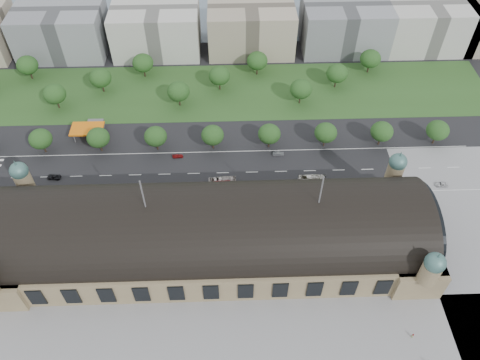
{
  "coord_description": "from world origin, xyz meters",
  "views": [
    {
      "loc": [
        6.78,
        -94.34,
        139.9
      ],
      "look_at": [
        10.54,
        20.96,
        14.0
      ],
      "focal_mm": 35.0,
      "sensor_mm": 36.0,
      "label": 1
    }
  ],
  "objects_px": {
    "traffic_car_2": "(54,177)",
    "parked_car_3": "(122,198)",
    "parked_car_1": "(7,202)",
    "parked_car_4": "(111,206)",
    "traffic_car_4": "(189,188)",
    "petrol_station": "(92,127)",
    "bus_west": "(214,187)",
    "bus_east": "(312,179)",
    "bus_mid": "(222,181)",
    "traffic_car_3": "(178,156)",
    "traffic_car_6": "(441,184)",
    "parked_car_6": "(142,206)",
    "parked_car_2": "(89,199)",
    "parked_car_5": "(152,197)",
    "pedestrian_0": "(413,336)",
    "traffic_car_5": "(278,154)",
    "parked_car_0": "(57,206)"
  },
  "relations": [
    {
      "from": "traffic_car_2",
      "to": "parked_car_3",
      "type": "distance_m",
      "value": 31.64
    },
    {
      "from": "parked_car_1",
      "to": "parked_car_4",
      "type": "relative_size",
      "value": 1.08
    },
    {
      "from": "traffic_car_4",
      "to": "traffic_car_2",
      "type": "bearing_deg",
      "value": -103.85
    },
    {
      "from": "petrol_station",
      "to": "bus_west",
      "type": "height_order",
      "value": "petrol_station"
    },
    {
      "from": "parked_car_1",
      "to": "bus_east",
      "type": "height_order",
      "value": "bus_east"
    },
    {
      "from": "petrol_station",
      "to": "parked_car_4",
      "type": "height_order",
      "value": "petrol_station"
    },
    {
      "from": "parked_car_3",
      "to": "petrol_station",
      "type": "bearing_deg",
      "value": -179.77
    },
    {
      "from": "parked_car_4",
      "to": "bus_mid",
      "type": "height_order",
      "value": "bus_mid"
    },
    {
      "from": "traffic_car_3",
      "to": "parked_car_3",
      "type": "distance_m",
      "value": 30.71
    },
    {
      "from": "traffic_car_3",
      "to": "traffic_car_6",
      "type": "bearing_deg",
      "value": -104.74
    },
    {
      "from": "traffic_car_3",
      "to": "parked_car_6",
      "type": "distance_m",
      "value": 29.51
    },
    {
      "from": "petrol_station",
      "to": "parked_car_2",
      "type": "height_order",
      "value": "petrol_station"
    },
    {
      "from": "parked_car_4",
      "to": "parked_car_6",
      "type": "height_order",
      "value": "parked_car_4"
    },
    {
      "from": "parked_car_5",
      "to": "pedestrian_0",
      "type": "distance_m",
      "value": 104.36
    },
    {
      "from": "petrol_station",
      "to": "traffic_car_4",
      "type": "bearing_deg",
      "value": -38.96
    },
    {
      "from": "parked_car_4",
      "to": "bus_mid",
      "type": "distance_m",
      "value": 44.37
    },
    {
      "from": "bus_west",
      "to": "parked_car_4",
      "type": "bearing_deg",
      "value": 97.38
    },
    {
      "from": "bus_mid",
      "to": "pedestrian_0",
      "type": "distance_m",
      "value": 88.16
    },
    {
      "from": "traffic_car_6",
      "to": "traffic_car_5",
      "type": "bearing_deg",
      "value": -106.01
    },
    {
      "from": "petrol_station",
      "to": "traffic_car_5",
      "type": "relative_size",
      "value": 2.92
    },
    {
      "from": "traffic_car_2",
      "to": "parked_car_2",
      "type": "height_order",
      "value": "parked_car_2"
    },
    {
      "from": "traffic_car_5",
      "to": "pedestrian_0",
      "type": "relative_size",
      "value": 2.52
    },
    {
      "from": "petrol_station",
      "to": "bus_mid",
      "type": "bearing_deg",
      "value": -29.95
    },
    {
      "from": "petrol_station",
      "to": "traffic_car_6",
      "type": "relative_size",
      "value": 2.85
    },
    {
      "from": "pedestrian_0",
      "to": "traffic_car_6",
      "type": "bearing_deg",
      "value": 88.48
    },
    {
      "from": "parked_car_0",
      "to": "parked_car_4",
      "type": "distance_m",
      "value": 20.85
    },
    {
      "from": "parked_car_0",
      "to": "parked_car_2",
      "type": "relative_size",
      "value": 0.75
    },
    {
      "from": "traffic_car_5",
      "to": "parked_car_5",
      "type": "bearing_deg",
      "value": 116.28
    },
    {
      "from": "traffic_car_4",
      "to": "parked_car_0",
      "type": "xyz_separation_m",
      "value": [
        -50.34,
        -7.51,
        -0.11
      ]
    },
    {
      "from": "petrol_station",
      "to": "traffic_car_3",
      "type": "xyz_separation_m",
      "value": [
        38.89,
        -17.48,
        -2.3
      ]
    },
    {
      "from": "parked_car_1",
      "to": "traffic_car_4",
      "type": "bearing_deg",
      "value": 57.52
    },
    {
      "from": "petrol_station",
      "to": "traffic_car_2",
      "type": "height_order",
      "value": "petrol_station"
    },
    {
      "from": "parked_car_4",
      "to": "bus_mid",
      "type": "bearing_deg",
      "value": 83.32
    },
    {
      "from": "traffic_car_5",
      "to": "bus_mid",
      "type": "height_order",
      "value": "bus_mid"
    },
    {
      "from": "parked_car_2",
      "to": "traffic_car_3",
      "type": "bearing_deg",
      "value": 90.04
    },
    {
      "from": "traffic_car_2",
      "to": "bus_east",
      "type": "distance_m",
      "value": 104.89
    },
    {
      "from": "traffic_car_4",
      "to": "parked_car_3",
      "type": "distance_m",
      "value": 26.35
    },
    {
      "from": "traffic_car_4",
      "to": "parked_car_6",
      "type": "distance_m",
      "value": 19.66
    },
    {
      "from": "petrol_station",
      "to": "bus_east",
      "type": "bearing_deg",
      "value": -19.52
    },
    {
      "from": "bus_mid",
      "to": "traffic_car_4",
      "type": "bearing_deg",
      "value": 96.5
    },
    {
      "from": "traffic_car_6",
      "to": "bus_east",
      "type": "distance_m",
      "value": 51.68
    },
    {
      "from": "bus_mid",
      "to": "bus_east",
      "type": "height_order",
      "value": "bus_mid"
    },
    {
      "from": "traffic_car_4",
      "to": "bus_east",
      "type": "distance_m",
      "value": 49.68
    },
    {
      "from": "traffic_car_4",
      "to": "parked_car_5",
      "type": "distance_m",
      "value": 14.93
    },
    {
      "from": "parked_car_0",
      "to": "traffic_car_3",
      "type": "bearing_deg",
      "value": 96.73
    },
    {
      "from": "traffic_car_3",
      "to": "bus_east",
      "type": "height_order",
      "value": "bus_east"
    },
    {
      "from": "bus_east",
      "to": "pedestrian_0",
      "type": "height_order",
      "value": "bus_east"
    },
    {
      "from": "parked_car_0",
      "to": "traffic_car_6",
      "type": "bearing_deg",
      "value": 69.17
    },
    {
      "from": "traffic_car_4",
      "to": "parked_car_6",
      "type": "bearing_deg",
      "value": -70.31
    },
    {
      "from": "traffic_car_5",
      "to": "traffic_car_4",
      "type": "bearing_deg",
      "value": 118.57
    }
  ]
}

